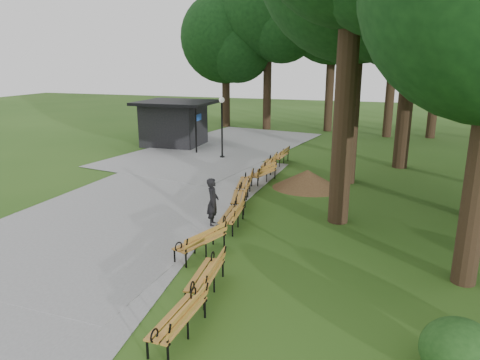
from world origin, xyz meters
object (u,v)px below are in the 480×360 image
(bench_0, at_px, (178,318))
(bench_6, at_px, (263,173))
(lamp_post, at_px, (222,115))
(bench_3, at_px, (232,215))
(bench_2, at_px, (200,241))
(bench_4, at_px, (239,197))
(bench_7, at_px, (269,163))
(bench_8, at_px, (280,156))
(bench_1, at_px, (205,275))
(bench_5, at_px, (245,182))
(kiosk, at_px, (174,123))
(person, at_px, (213,202))
(dirt_mound, at_px, (307,179))

(bench_0, relative_size, bench_6, 1.00)
(lamp_post, height_order, bench_3, lamp_post)
(bench_2, distance_m, bench_4, 4.42)
(bench_6, bearing_deg, bench_3, 18.80)
(bench_0, height_order, bench_6, same)
(bench_6, relative_size, bench_7, 1.00)
(bench_8, bearing_deg, bench_7, -0.87)
(bench_1, bearing_deg, bench_5, -174.26)
(lamp_post, xyz_separation_m, bench_0, (5.09, -16.24, -2.03))
(bench_0, xyz_separation_m, bench_3, (-1.00, 6.17, 0.00))
(bench_6, bearing_deg, bench_5, 4.44)
(bench_2, relative_size, bench_4, 1.00)
(bench_0, xyz_separation_m, bench_2, (-1.11, 3.75, 0.00))
(kiosk, xyz_separation_m, bench_1, (9.27, -17.02, -1.02))
(kiosk, relative_size, bench_8, 2.45)
(bench_2, bearing_deg, bench_1, 45.80)
(person, distance_m, bench_5, 4.07)
(dirt_mound, xyz_separation_m, bench_0, (-0.63, -11.58, 0.02))
(bench_1, bearing_deg, bench_4, -174.49)
(bench_1, relative_size, bench_8, 1.00)
(bench_2, height_order, bench_6, same)
(bench_3, bearing_deg, bench_2, -8.86)
(person, bearing_deg, bench_3, -97.57)
(lamp_post, xyz_separation_m, bench_1, (4.91, -14.35, -2.03))
(kiosk, bearing_deg, bench_6, -41.95)
(bench_3, xyz_separation_m, bench_5, (-0.80, 3.97, 0.00))
(bench_0, height_order, bench_7, same)
(bench_3, distance_m, bench_7, 7.84)
(kiosk, distance_m, bench_6, 10.62)
(bench_3, bearing_deg, person, -90.00)
(kiosk, height_order, bench_1, kiosk)
(lamp_post, relative_size, bench_8, 1.83)
(person, xyz_separation_m, bench_1, (1.47, -4.21, -0.40))
(bench_6, bearing_deg, bench_1, 21.30)
(dirt_mound, height_order, bench_6, bench_6)
(bench_6, bearing_deg, person, 12.41)
(bench_6, bearing_deg, bench_8, -164.83)
(kiosk, distance_m, dirt_mound, 12.50)
(bench_4, height_order, bench_7, same)
(person, xyz_separation_m, bench_0, (1.65, -6.10, -0.40))
(bench_0, bearing_deg, bench_8, -172.18)
(bench_4, xyz_separation_m, bench_6, (-0.12, 3.76, 0.00))
(bench_1, xyz_separation_m, bench_2, (-0.94, 1.87, 0.00))
(person, bearing_deg, bench_2, 179.05)
(bench_7, bearing_deg, bench_2, -1.76)
(bench_2, bearing_deg, bench_7, -157.30)
(bench_2, xyz_separation_m, bench_3, (0.12, 2.42, 0.00))
(bench_4, bearing_deg, bench_5, 178.06)
(lamp_post, bearing_deg, bench_0, -72.59)
(lamp_post, bearing_deg, bench_7, -34.08)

